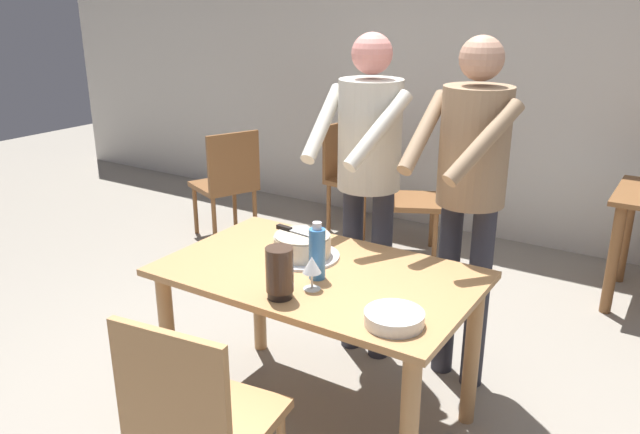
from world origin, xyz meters
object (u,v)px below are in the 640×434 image
main_dining_table (318,296)px  cake_on_platter (302,247)px  background_chair_3 (227,181)px  background_chair_2 (401,193)px  person_cutting_cake (368,164)px  hurricane_lamp (280,272)px  wine_glass_near (312,266)px  background_chair_1 (352,172)px  cake_knife (290,230)px  water_bottle (317,253)px  person_standing_beside (471,178)px  chair_near_side (198,418)px  plate_stack (394,318)px

main_dining_table → cake_on_platter: bearing=148.4°
background_chair_3 → background_chair_2: bearing=18.0°
person_cutting_cake → hurricane_lamp: bearing=-83.2°
main_dining_table → background_chair_3: bearing=139.9°
wine_glass_near → background_chair_1: size_ratio=0.16×
cake_knife → background_chair_2: size_ratio=0.30×
water_bottle → person_standing_beside: 0.85m
chair_near_side → person_standing_beside: bearing=73.9°
cake_knife → person_cutting_cake: bearing=77.9°
plate_stack → background_chair_3: bearing=142.2°
cake_on_platter → person_cutting_cake: person_cutting_cake is taller
background_chair_3 → hurricane_lamp: bearing=-44.9°
main_dining_table → plate_stack: 0.57m
main_dining_table → background_chair_1: (-1.15, 2.33, -0.13)m
background_chair_1 → cake_knife: bearing=-67.3°
cake_on_platter → chair_near_side: 0.94m
cake_knife → person_standing_beside: bearing=41.2°
wine_glass_near → person_cutting_cake: 0.85m
wine_glass_near → hurricane_lamp: 0.14m
chair_near_side → background_chair_3: same height
person_standing_beside → cake_knife: bearing=-138.8°
cake_knife → main_dining_table: bearing=-24.2°
chair_near_side → plate_stack: bearing=48.3°
background_chair_2 → person_cutting_cake: bearing=-72.1°
cake_knife → plate_stack: bearing=-26.6°
hurricane_lamp → person_cutting_cake: (-0.11, 0.92, 0.22)m
cake_on_platter → background_chair_2: 1.99m
wine_glass_near → water_bottle: (-0.04, 0.10, 0.01)m
cake_on_platter → water_bottle: bearing=-40.9°
plate_stack → water_bottle: water_bottle is taller
water_bottle → hurricane_lamp: size_ratio=1.19×
main_dining_table → person_standing_beside: 0.90m
plate_stack → water_bottle: bearing=157.4°
cake_knife → hurricane_lamp: 0.45m
person_standing_beside → background_chair_1: person_standing_beside is taller
hurricane_lamp → background_chair_3: bearing=135.1°
cake_on_platter → plate_stack: 0.72m
cake_knife → background_chair_3: 2.25m
cake_on_platter → cake_knife: cake_knife is taller
plate_stack → wine_glass_near: 0.42m
background_chair_1 → hurricane_lamp: bearing=-66.2°
water_bottle → hurricane_lamp: water_bottle is taller
wine_glass_near → chair_near_side: size_ratio=0.16×
background_chair_2 → hurricane_lamp: bearing=-76.5°
main_dining_table → water_bottle: water_bottle is taller
person_standing_beside → chair_near_side: 1.62m
plate_stack → background_chair_1: (-1.63, 2.59, -0.28)m
main_dining_table → water_bottle: size_ratio=5.43×
background_chair_3 → chair_near_side: bearing=-51.6°
cake_knife → hurricane_lamp: hurricane_lamp is taller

